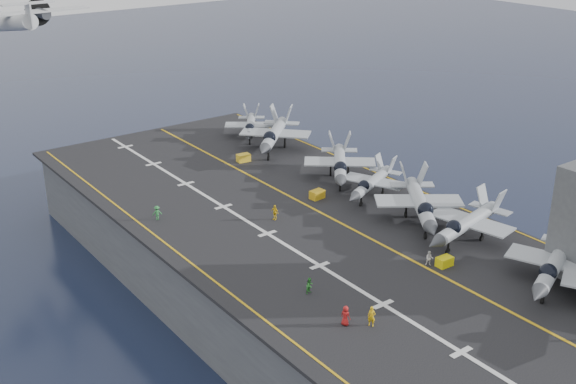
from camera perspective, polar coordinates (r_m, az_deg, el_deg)
ground at (r=94.18m, az=1.46°, el=-8.09°), size 500.00×500.00×0.00m
hull at (r=91.75m, az=1.49°, el=-5.39°), size 36.00×90.00×10.00m
flight_deck at (r=89.45m, az=1.52°, el=-2.44°), size 38.00×92.00×0.40m
foul_line at (r=91.07m, az=3.01°, el=-1.85°), size 0.35×90.00×0.02m
landing_centerline at (r=86.15m, az=-1.64°, el=-3.30°), size 0.50×90.00×0.02m
deck_edge_port at (r=81.08m, az=-8.07°, el=-5.26°), size 0.25×90.00×0.02m
deck_edge_stbd at (r=100.88m, az=9.86°, el=0.31°), size 0.25×90.00×0.02m
fighter_jet_1 at (r=78.94m, az=20.36°, el=-5.23°), size 17.76×15.02×5.24m
fighter_jet_2 at (r=85.69m, az=14.01°, el=-2.29°), size 16.34×12.54×5.09m
fighter_jet_3 at (r=89.37m, az=10.40°, el=-0.75°), size 18.14×19.30×5.58m
fighter_jet_4 at (r=96.42m, az=6.68°, el=0.85°), size 15.09×12.99×4.42m
fighter_jet_5 at (r=101.75m, az=4.12°, el=2.37°), size 17.44×18.16×5.27m
fighter_jet_7 at (r=113.50m, az=-1.09°, el=4.68°), size 19.55×19.34×5.73m
fighter_jet_8 at (r=120.07m, az=-2.99°, el=5.33°), size 14.41×15.37×4.44m
tow_cart_a at (r=80.46m, az=12.26°, el=-5.39°), size 1.80×1.20×1.06m
tow_cart_b at (r=95.87m, az=2.32°, el=-0.20°), size 2.03×1.44×1.14m
tow_cart_c at (r=109.53m, az=-3.54°, el=2.72°), size 2.06×1.45×1.17m
crew_0 at (r=68.52m, az=4.56°, el=-9.71°), size 1.13×1.39×2.00m
crew_1 at (r=68.64m, az=6.62°, el=-9.74°), size 1.35×1.44×2.00m
crew_2 at (r=73.46m, az=1.73°, el=-7.39°), size 1.18×0.94×1.72m
crew_3 at (r=90.91m, az=-10.31°, el=-1.63°), size 1.25×0.99×1.83m
crew_4 at (r=89.46m, az=-1.06°, el=-1.61°), size 1.02×1.32×1.96m
crew_7 at (r=80.12m, az=11.11°, el=-5.17°), size 1.21×1.19×1.70m
transport_plane at (r=127.70m, az=-20.86°, el=12.37°), size 25.88×18.19×5.96m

